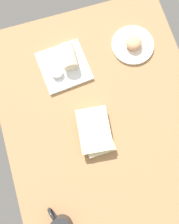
# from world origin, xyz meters

# --- Properties ---
(dining_table) EXTENTS (1.10, 0.90, 0.04)m
(dining_table) POSITION_xyz_m (0.00, 0.00, 0.02)
(dining_table) COLOR #9E754C
(dining_table) RESTS_ON ground
(round_plate) EXTENTS (0.20, 0.20, 0.01)m
(round_plate) POSITION_xyz_m (0.28, -0.24, 0.05)
(round_plate) COLOR silver
(round_plate) RESTS_ON dining_table
(scone_pastry) EXTENTS (0.09, 0.09, 0.05)m
(scone_pastry) POSITION_xyz_m (0.28, -0.24, 0.08)
(scone_pastry) COLOR #E0A779
(scone_pastry) RESTS_ON round_plate
(square_plate) EXTENTS (0.23, 0.23, 0.02)m
(square_plate) POSITION_xyz_m (0.27, 0.10, 0.05)
(square_plate) COLOR white
(square_plate) RESTS_ON dining_table
(sauce_cup) EXTENTS (0.05, 0.05, 0.03)m
(sauce_cup) POSITION_xyz_m (0.24, 0.14, 0.07)
(sauce_cup) COLOR silver
(sauce_cup) RESTS_ON square_plate
(breakfast_wrap) EXTENTS (0.12, 0.07, 0.07)m
(breakfast_wrap) POSITION_xyz_m (0.29, 0.07, 0.09)
(breakfast_wrap) COLOR beige
(breakfast_wrap) RESTS_ON square_plate
(book_stack) EXTENTS (0.22, 0.16, 0.06)m
(book_stack) POSITION_xyz_m (-0.07, 0.05, 0.07)
(book_stack) COLOR beige
(book_stack) RESTS_ON dining_table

